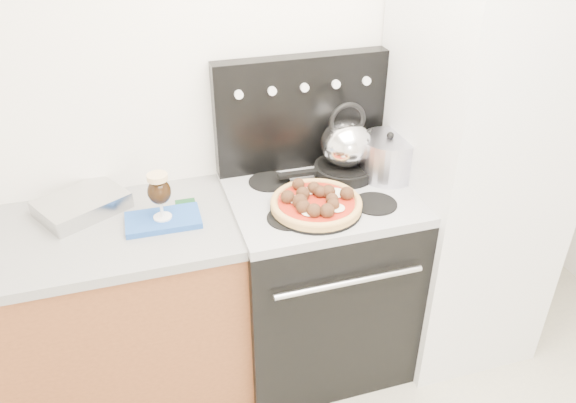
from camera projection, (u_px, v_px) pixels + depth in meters
name	position (u px, v px, depth m)	size (l,w,h in m)	color
room_shell	(411.00, 254.00, 1.43)	(3.52, 3.01, 2.52)	beige
base_cabinet	(66.00, 330.00, 2.34)	(1.45, 0.60, 0.86)	brown
countertop	(41.00, 242.00, 2.11)	(1.48, 0.63, 0.04)	gray
stove_body	(317.00, 282.00, 2.59)	(0.76, 0.65, 0.88)	black
cooktop	(320.00, 197.00, 2.35)	(0.76, 0.65, 0.04)	#ADADB2
backguard	(301.00, 113.00, 2.44)	(0.76, 0.08, 0.50)	black
fridge	(471.00, 166.00, 2.48)	(0.64, 0.68, 1.90)	silver
foil_sheet	(82.00, 204.00, 2.24)	(0.32, 0.24, 0.06)	silver
oven_mitt	(163.00, 220.00, 2.18)	(0.29, 0.17, 0.02)	#2251AC
beer_glass	(160.00, 196.00, 2.12)	(0.09, 0.09, 0.19)	black
pizza_pan	(316.00, 208.00, 2.23)	(0.37, 0.37, 0.01)	black
pizza	(316.00, 202.00, 2.21)	(0.36, 0.36, 0.05)	tan
skillet	(344.00, 170.00, 2.47)	(0.27, 0.27, 0.05)	black
tea_kettle	(346.00, 140.00, 2.39)	(0.22, 0.22, 0.24)	silver
stock_pot	(388.00, 158.00, 2.42)	(0.24, 0.24, 0.17)	silver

